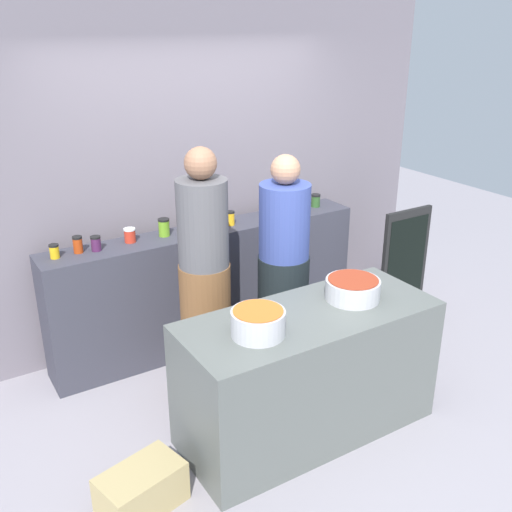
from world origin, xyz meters
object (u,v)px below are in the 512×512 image
at_px(cook_in_cap, 283,275).
at_px(preserve_jar_1, 78,244).
at_px(cooking_pot_center, 353,289).
at_px(preserve_jar_0, 54,251).
at_px(preserve_jar_2, 96,243).
at_px(preserve_jar_4, 164,227).
at_px(preserve_jar_9, 295,203).
at_px(preserve_jar_10, 316,200).
at_px(cooking_pot_left, 258,323).
at_px(bread_crate, 142,489).
at_px(preserve_jar_5, 197,222).
at_px(cook_with_tongs, 205,286).
at_px(preserve_jar_7, 230,218).
at_px(preserve_jar_3, 130,235).
at_px(preserve_jar_6, 218,220).
at_px(preserve_jar_8, 282,208).
at_px(chalkboard_sign, 404,263).

bearing_deg(cook_in_cap, preserve_jar_1, 154.83).
distance_m(cooking_pot_center, cook_in_cap, 0.79).
bearing_deg(preserve_jar_0, preserve_jar_2, -2.75).
relative_size(preserve_jar_2, preserve_jar_4, 0.80).
height_order(preserve_jar_9, preserve_jar_10, same).
bearing_deg(cooking_pot_left, bread_crate, -178.24).
bearing_deg(cooking_pot_left, preserve_jar_2, 108.56).
height_order(preserve_jar_5, cook_with_tongs, cook_with_tongs).
height_order(preserve_jar_0, preserve_jar_7, preserve_jar_7).
height_order(preserve_jar_3, cooking_pot_center, preserve_jar_3).
distance_m(preserve_jar_6, preserve_jar_7, 0.11).
bearing_deg(preserve_jar_10, preserve_jar_3, 179.25).
distance_m(preserve_jar_8, chalkboard_sign, 1.28).
height_order(cooking_pot_center, chalkboard_sign, chalkboard_sign).
relative_size(preserve_jar_3, preserve_jar_10, 0.95).
xyz_separation_m(preserve_jar_2, preserve_jar_5, (0.84, 0.04, 0.01)).
bearing_deg(preserve_jar_6, cook_with_tongs, -126.11).
height_order(preserve_jar_2, preserve_jar_4, preserve_jar_4).
xyz_separation_m(preserve_jar_4, cooking_pot_left, (-0.06, -1.48, -0.13)).
bearing_deg(chalkboard_sign, preserve_jar_7, 162.06).
bearing_deg(cooking_pot_left, preserve_jar_9, 48.63).
relative_size(preserve_jar_6, preserve_jar_10, 1.05).
relative_size(preserve_jar_1, preserve_jar_6, 1.04).
xyz_separation_m(preserve_jar_4, chalkboard_sign, (2.11, -0.54, -0.57)).
bearing_deg(bread_crate, preserve_jar_4, 60.44).
height_order(preserve_jar_6, bread_crate, preserve_jar_6).
height_order(cooking_pot_left, cooking_pot_center, cooking_pot_left).
relative_size(preserve_jar_0, chalkboard_sign, 0.10).
bearing_deg(preserve_jar_0, preserve_jar_8, -1.29).
relative_size(preserve_jar_1, preserve_jar_2, 1.13).
relative_size(preserve_jar_2, cooking_pot_center, 0.31).
relative_size(preserve_jar_2, bread_crate, 0.23).
distance_m(preserve_jar_4, cook_with_tongs, 0.69).
bearing_deg(cooking_pot_center, preserve_jar_6, 100.82).
height_order(preserve_jar_3, preserve_jar_7, preserve_jar_7).
distance_m(preserve_jar_5, cook_in_cap, 0.83).
distance_m(cook_in_cap, bread_crate, 1.89).
xyz_separation_m(preserve_jar_0, cook_in_cap, (1.54, -0.63, -0.31)).
relative_size(preserve_jar_5, chalkboard_sign, 0.12).
bearing_deg(preserve_jar_4, preserve_jar_0, -179.08).
bearing_deg(preserve_jar_5, preserve_jar_7, -10.76).
bearing_deg(preserve_jar_1, bread_crate, -96.89).
relative_size(preserve_jar_5, preserve_jar_8, 0.94).
distance_m(preserve_jar_7, cook_in_cap, 0.69).
bearing_deg(preserve_jar_10, preserve_jar_9, 173.92).
bearing_deg(preserve_jar_0, preserve_jar_3, 2.38).
distance_m(preserve_jar_3, cooking_pot_center, 1.74).
bearing_deg(preserve_jar_0, cooking_pot_left, -61.91).
relative_size(cooking_pot_left, cook_in_cap, 0.19).
height_order(preserve_jar_5, preserve_jar_8, preserve_jar_8).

